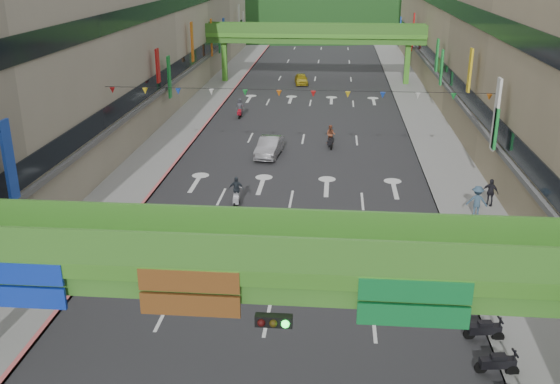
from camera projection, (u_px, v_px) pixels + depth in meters
road_slab at (309, 112)px, 61.98m from camera, size 18.00×140.00×0.02m
sidewalk_left at (200, 109)px, 62.87m from camera, size 4.00×140.00×0.15m
sidewalk_right at (421, 113)px, 61.04m from camera, size 4.00×140.00×0.15m
curb_left at (218, 109)px, 62.71m from camera, size 0.20×140.00×0.18m
curb_right at (401, 113)px, 61.19m from camera, size 0.20×140.00×0.18m
building_row_left at (115, 12)px, 60.21m from camera, size 12.80×95.00×19.00m
building_row_right at (517, 15)px, 57.06m from camera, size 12.80×95.00×19.00m
overpass_near at (273, 289)px, 18.49m from camera, size 28.00×12.27×7.10m
overpass_far at (315, 38)px, 74.05m from camera, size 28.00×2.20×7.10m
hill_left at (271, 15)px, 165.73m from camera, size 168.00×140.00×112.00m
hill_right at (415, 10)px, 181.04m from camera, size 208.00×176.00×128.00m
bunting_string at (296, 94)px, 41.24m from camera, size 26.00×0.36×0.47m
scooter_rider_mid at (331, 136)px, 49.93m from camera, size 0.82×1.60×1.89m
scooter_rider_left at (236, 192)px, 38.15m from camera, size 0.95×1.60×1.93m
scooter_rider_far at (240, 108)px, 59.39m from camera, size 0.75×1.60×1.87m
parked_scooter_row at (491, 346)px, 23.79m from camera, size 1.60×11.61×1.08m
car_silver at (269, 147)px, 47.94m from camera, size 2.01×4.59×1.47m
car_yellow at (301, 79)px, 75.17m from camera, size 1.93×3.85×1.26m
pedestrian_red at (534, 271)px, 28.66m from camera, size 0.96×0.80×1.78m
pedestrian_dark at (490, 194)px, 38.05m from camera, size 1.06×0.89×1.69m
pedestrian_blue at (477, 204)px, 36.42m from camera, size 0.95×0.69×1.86m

